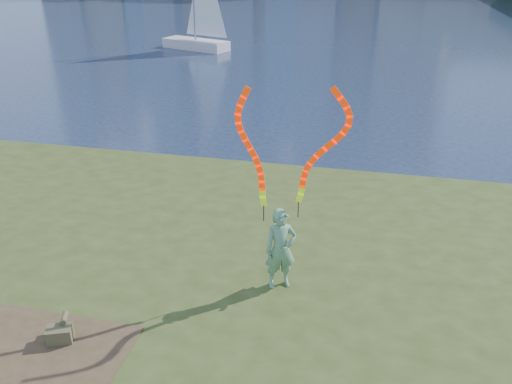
# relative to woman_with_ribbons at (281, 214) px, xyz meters

# --- Properties ---
(ground) EXTENTS (320.00, 320.00, 0.00)m
(ground) POSITION_rel_woman_with_ribbons_xyz_m (-1.31, 0.09, -2.23)
(ground) COLOR #192640
(ground) RESTS_ON ground
(grassy_knoll) EXTENTS (20.00, 18.00, 0.80)m
(grassy_knoll) POSITION_rel_woman_with_ribbons_xyz_m (-1.31, -2.20, -1.90)
(grassy_knoll) COLOR #354418
(grassy_knoll) RESTS_ON ground
(woman_with_ribbons) EXTENTS (1.83, 0.87, 3.91)m
(woman_with_ribbons) POSITION_rel_woman_with_ribbons_xyz_m (0.00, 0.00, 0.00)
(woman_with_ribbons) COLOR #146C2B
(woman_with_ribbons) RESTS_ON grassy_knoll
(canvas_bag) EXTENTS (0.44, 0.50, 0.36)m
(canvas_bag) POSITION_rel_woman_with_ribbons_xyz_m (-3.04, -2.17, -1.29)
(canvas_bag) COLOR brown
(canvas_bag) RESTS_ON grassy_knoll
(sailboat) EXTENTS (4.94, 3.04, 7.55)m
(sailboat) POSITION_rel_woman_with_ribbons_xyz_m (-10.01, 25.56, -0.94)
(sailboat) COLOR silver
(sailboat) RESTS_ON ground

